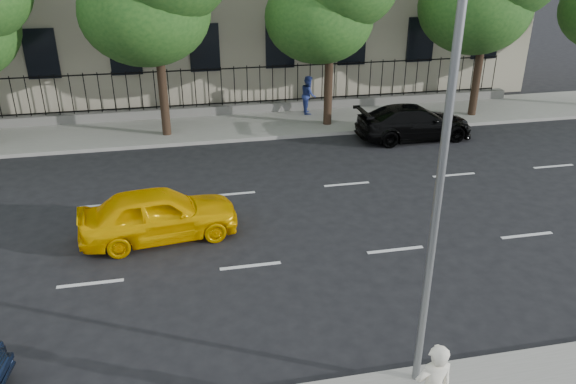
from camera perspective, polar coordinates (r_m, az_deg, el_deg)
ground at (r=12.74m, az=-2.17°, el=-13.43°), size 120.00×120.00×0.00m
far_sidewalk at (r=25.18m, az=-7.61°, el=6.57°), size 60.00×4.00×0.15m
lane_markings at (r=16.70m, az=-4.94°, el=-3.42°), size 49.60×4.62×0.01m
iron_fence at (r=26.63m, az=-7.99°, el=8.85°), size 30.00×0.50×2.20m
street_light at (r=9.48m, az=14.39°, el=7.23°), size 0.25×3.32×8.05m
yellow_taxi at (r=16.10m, az=-12.99°, el=-2.18°), size 4.56×2.28×1.49m
black_sedan at (r=24.10m, az=12.70°, el=6.93°), size 4.93×2.08×1.42m
pedestrian_far at (r=26.48m, az=2.10°, el=9.85°), size 0.77×0.93×1.76m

